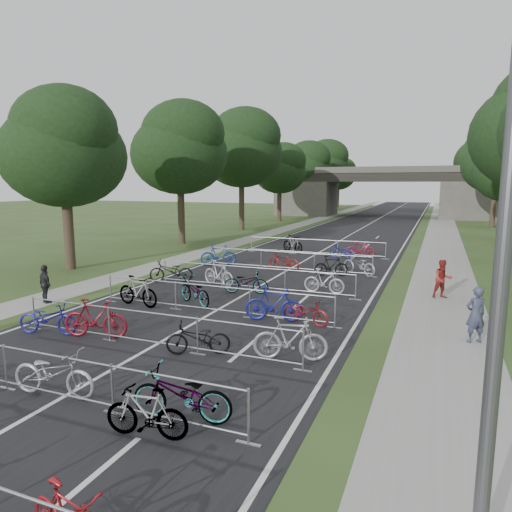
{
  "coord_description": "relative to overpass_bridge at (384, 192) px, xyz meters",
  "views": [
    {
      "loc": [
        7.63,
        -3.55,
        4.77
      ],
      "look_at": [
        -0.95,
        17.78,
        1.1
      ],
      "focal_mm": 32.0,
      "sensor_mm": 36.0,
      "label": 1
    }
  ],
  "objects": [
    {
      "name": "bike_15",
      "position": [
        3.58,
        -53.96,
        -3.09
      ],
      "size": [
        1.76,
        0.87,
        0.88
      ],
      "primitive_type": "imported",
      "rotation": [
        0.0,
        0.0,
        1.39
      ],
      "color": "maroon",
      "rests_on": "ground"
    },
    {
      "name": "bike_16",
      "position": [
        -4.3,
        -49.95,
        -2.98
      ],
      "size": [
        2.24,
        1.47,
        1.11
      ],
      "primitive_type": "imported",
      "rotation": [
        0.0,
        0.0,
        5.09
      ],
      "color": "black",
      "rests_on": "ground"
    },
    {
      "name": "bike_23",
      "position": [
        3.85,
        -44.69,
        -2.98
      ],
      "size": [
        2.18,
        1.7,
        1.1
      ],
      "primitive_type": "imported",
      "rotation": [
        0.0,
        0.0,
        4.18
      ],
      "color": "#96969D",
      "rests_on": "ground"
    },
    {
      "name": "pedestrian_b",
      "position": [
        7.91,
        -48.35,
        -2.72
      ],
      "size": [
        0.97,
        0.88,
        1.62
      ],
      "primitive_type": "imported",
      "rotation": [
        0.0,
        0.0,
        0.41
      ],
      "color": "maroon",
      "rests_on": "ground"
    },
    {
      "name": "bike_13",
      "position": [
        -1.21,
        -53.13,
        -2.99
      ],
      "size": [
        2.15,
        1.63,
        1.08
      ],
      "primitive_type": "imported",
      "rotation": [
        0.0,
        0.0,
        4.2
      ],
      "color": "#9A9DA2",
      "rests_on": "ground"
    },
    {
      "name": "tree_right_6",
      "position": [
        13.11,
        22.93,
        3.39
      ],
      "size": [
        7.17,
        7.17,
        10.93
      ],
      "color": "#33261C",
      "rests_on": "ground"
    },
    {
      "name": "tree_right_4",
      "position": [
        13.11,
        -1.07,
        4.37
      ],
      "size": [
        8.18,
        8.18,
        12.47
      ],
      "color": "#33261C",
      "rests_on": "ground"
    },
    {
      "name": "tree_left_2",
      "position": [
        -11.39,
        -25.07,
        4.58
      ],
      "size": [
        8.4,
        8.4,
        12.81
      ],
      "color": "#33261C",
      "rests_on": "ground"
    },
    {
      "name": "tree_left_0",
      "position": [
        -11.39,
        -49.07,
        2.96
      ],
      "size": [
        6.72,
        6.72,
        10.25
      ],
      "color": "#33261C",
      "rests_on": "ground"
    },
    {
      "name": "pedestrian_c",
      "position": [
        -6.85,
        -55.17,
        -2.75
      ],
      "size": [
        0.99,
        0.7,
        1.56
      ],
      "primitive_type": "imported",
      "rotation": [
        0.0,
        0.0,
        2.75
      ],
      "color": "black",
      "rests_on": "ground"
    },
    {
      "name": "barrier_row_2",
      "position": [
        0.0,
        -57.8,
        -2.99
      ],
      "size": [
        9.7,
        0.08,
        1.1
      ],
      "color": "#9A9DA2",
      "rests_on": "ground"
    },
    {
      "name": "tree_left_5",
      "position": [
        -11.39,
        10.93,
        4.58
      ],
      "size": [
        8.4,
        8.4,
        12.81
      ],
      "color": "#33261C",
      "rests_on": "ground"
    },
    {
      "name": "bike_8",
      "position": [
        -3.75,
        -58.03,
        -3.02
      ],
      "size": [
        2.08,
        1.14,
        1.03
      ],
      "primitive_type": "imported",
      "rotation": [
        0.0,
        0.0,
        1.81
      ],
      "color": "navy",
      "rests_on": "ground"
    },
    {
      "name": "road",
      "position": [
        0.0,
        -15.0,
        -3.53
      ],
      "size": [
        11.0,
        140.0,
        0.01
      ],
      "primitive_type": "cube",
      "color": "black",
      "rests_on": "ground"
    },
    {
      "name": "bike_14",
      "position": [
        2.46,
        -54.04,
        -2.92
      ],
      "size": [
        2.11,
        0.99,
        1.22
      ],
      "primitive_type": "imported",
      "rotation": [
        0.0,
        0.0,
        1.78
      ],
      "color": "navy",
      "rests_on": "ground"
    },
    {
      "name": "tree_left_3",
      "position": [
        -11.39,
        -13.07,
        2.96
      ],
      "size": [
        6.72,
        6.72,
        10.25
      ],
      "color": "#33261C",
      "rests_on": "ground"
    },
    {
      "name": "tree_left_4",
      "position": [
        -11.39,
        -1.07,
        3.77
      ],
      "size": [
        7.56,
        7.56,
        11.53
      ],
      "color": "#33261C",
      "rests_on": "ground"
    },
    {
      "name": "bike_21",
      "position": [
        -0.25,
        -44.84,
        -3.02
      ],
      "size": [
        2.07,
        1.14,
        1.03
      ],
      "primitive_type": "imported",
      "rotation": [
        0.0,
        0.0,
        4.47
      ],
      "color": "maroon",
      "rests_on": "ground"
    },
    {
      "name": "bike_18",
      "position": [
        -0.03,
        -50.68,
        -3.03
      ],
      "size": [
        2.03,
        1.12,
        1.01
      ],
      "primitive_type": "imported",
      "rotation": [
        0.0,
        0.0,
        1.82
      ],
      "color": "#9A9DA2",
      "rests_on": "ground"
    },
    {
      "name": "bike_17",
      "position": [
        -1.76,
        -49.88,
        -2.93
      ],
      "size": [
        2.08,
        1.3,
        1.21
      ],
      "primitive_type": "imported",
      "rotation": [
        0.0,
        0.0,
        1.18
      ],
      "color": "#B1B2B9",
      "rests_on": "ground"
    },
    {
      "name": "tree_left_1",
      "position": [
        -11.39,
        -37.07,
        3.77
      ],
      "size": [
        7.56,
        7.56,
        11.53
      ],
      "color": "#33261C",
      "rests_on": "ground"
    },
    {
      "name": "barrier_row_3",
      "position": [
        0.0,
        -54.0,
        -2.99
      ],
      "size": [
        9.7,
        0.08,
        1.1
      ],
      "color": "#9A9DA2",
      "rests_on": "ground"
    },
    {
      "name": "barrier_row_1",
      "position": [
        0.0,
        -61.4,
        -2.99
      ],
      "size": [
        9.7,
        0.08,
        1.1
      ],
      "color": "#9A9DA2",
      "rests_on": "ground"
    },
    {
      "name": "tree_left_6",
      "position": [
        -11.39,
        22.93,
        2.96
      ],
      "size": [
        6.72,
        6.72,
        10.25
      ],
      "color": "#33261C",
      "rests_on": "ground"
    },
    {
      "name": "sidewalk_left",
      "position": [
        -7.5,
        -15.0,
        -3.53
      ],
      "size": [
        2.0,
        140.0,
        0.01
      ],
      "primitive_type": "cube",
      "color": "gray",
      "rests_on": "ground"
    },
    {
      "name": "lamppost",
      "position": [
        8.33,
        -63.0,
        0.75
      ],
      "size": [
        0.61,
        0.65,
        8.21
      ],
      "color": "#4C4C51",
      "rests_on": "ground"
    },
    {
      "name": "sidewalk_right",
      "position": [
        8.0,
        -15.0,
        -3.53
      ],
      "size": [
        3.0,
        140.0,
        0.01
      ],
      "primitive_type": "cube",
      "color": "gray",
      "rests_on": "ground"
    },
    {
      "name": "bike_25",
      "position": [
        -1.76,
        -38.32,
        -2.95
      ],
      "size": [
        1.97,
        1.47,
        1.18
      ],
      "primitive_type": "imported",
      "rotation": [
        0.0,
        0.0,
        1.04
      ],
      "color": "#9A9DA2",
      "rests_on": "ground"
    },
    {
      "name": "bike_5",
      "position": [
        -0.22,
        -61.25,
        -2.99
      ],
      "size": [
        2.15,
        0.96,
        1.09
      ],
      "primitive_type": "imported",
      "rotation": [
        0.0,
        0.0,
        1.69
      ],
      "color": "#999AA0",
      "rests_on": "ground"
    },
    {
      "name": "bike_27",
      "position": [
        3.01,
        -38.88,
        -2.98
      ],
      "size": [
        1.88,
        0.74,
        1.1
      ],
      "primitive_type": "imported",
      "rotation": [
        0.0,
        0.0,
        1.7
      ],
      "color": "maroon",
      "rests_on": "ground"
    },
    {
      "name": "bike_9",
      "position": [
        -2.11,
        -57.74,
        -2.91
      ],
      "size": [
        2.15,
        1.1,
        1.24
      ],
      "primitive_type": "imported",
      "rotation": [
        0.0,
        0.0,
        1.83
      ],
      "color": "maroon",
      "rests_on": "ground"
    },
    {
      "name": "lane_markings",
      "position": [
        0.0,
        -15.0,
        -3.53
      ],
      "size": [
        0.12,
        140.0,
        0.0
      ],
      "primitive_type": "cube",
      "color": "silver",
      "rests_on": "ground"
    },
    {
      "name": "bike_26",
      "position": [
        1.96,
        -39.65,
        -3.09
      ],
      "size": [
        1.8,
        1.0,
        0.9
      ],
      "primitive_type": "imported",
      "rotation": [
        0.0,
        0.0,
        4.46
      ],
      "color": "#1C259C",
      "rests_on": "ground"
    },
    {
      "name": "bike_6",
      "position": [
        2.74,
        -61.91,
        -3.03
      ],
      "size": [
        1.73,
        0.71,
        1.01
      ],
      "primitive_type": "imported",
      "rotation": [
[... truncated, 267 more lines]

